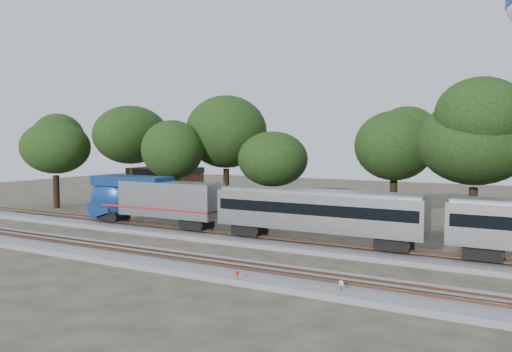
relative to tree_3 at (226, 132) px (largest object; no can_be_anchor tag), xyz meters
The scene contains 14 objects.
ground 26.80m from the tree_3, 59.12° to the right, with size 160.00×160.00×0.00m, color #383328.
track_far 22.24m from the tree_3, 50.21° to the right, with size 160.00×5.00×0.73m.
track_near 30.01m from the tree_3, 63.27° to the right, with size 160.00×5.00×0.73m.
switch_stand_red 34.45m from the tree_3, 56.62° to the right, with size 0.30×0.09×0.94m.
switch_stand_white 37.64m from the tree_3, 47.37° to the right, with size 0.30×0.16×1.01m.
switch_lever 35.31m from the tree_3, 51.82° to the right, with size 0.50×0.30×0.30m, color #512D19.
brick_building 19.89m from the tree_3, 153.68° to the left, with size 10.62×7.93×4.83m.
tree_0 23.43m from the tree_3, 159.41° to the right, with size 8.29×8.29×11.69m.
tree_1 13.90m from the tree_3, 169.82° to the right, with size 9.99×9.99×14.08m.
tree_2 7.39m from the tree_3, 125.35° to the right, with size 8.09×8.09×11.40m.
tree_3 is the anchor object (origin of this frame).
tree_4 9.41m from the tree_3, 21.00° to the right, with size 7.06×7.06×9.95m.
tree_5 20.77m from the tree_3, ahead, with size 8.61×8.61×12.14m.
tree_6 30.01m from the tree_3, ahead, with size 9.06×9.06×12.78m.
Camera 1 is at (21.18, -32.47, 8.98)m, focal length 35.00 mm.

